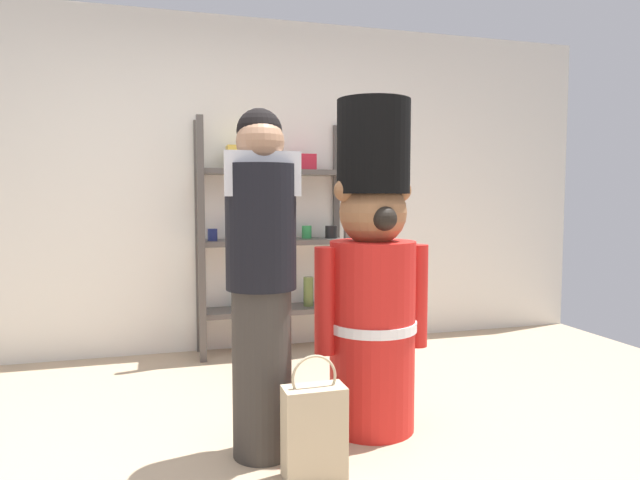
% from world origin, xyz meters
% --- Properties ---
extents(ground_plane, '(6.40, 6.40, 0.00)m').
position_xyz_m(ground_plane, '(0.00, 0.00, 0.00)').
color(ground_plane, tan).
extents(back_wall, '(6.40, 0.12, 2.60)m').
position_xyz_m(back_wall, '(0.00, 2.20, 1.30)').
color(back_wall, silver).
rests_on(back_wall, ground_plane).
extents(merchandise_shelf, '(1.17, 0.35, 1.79)m').
position_xyz_m(merchandise_shelf, '(0.37, 1.98, 0.93)').
color(merchandise_shelf, '#4C4742').
rests_on(merchandise_shelf, ground_plane).
extents(teddy_bear_guard, '(0.62, 0.46, 1.69)m').
position_xyz_m(teddy_bear_guard, '(0.57, 0.37, 0.79)').
color(teddy_bear_guard, red).
rests_on(teddy_bear_guard, ground_plane).
extents(person_shopper, '(0.34, 0.32, 1.61)m').
position_xyz_m(person_shopper, '(-0.04, 0.23, 0.85)').
color(person_shopper, '#38332D').
rests_on(person_shopper, ground_plane).
extents(shopping_bag, '(0.27, 0.14, 0.54)m').
position_xyz_m(shopping_bag, '(0.14, -0.05, 0.21)').
color(shopping_bag, '#C1AD89').
rests_on(shopping_bag, ground_plane).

